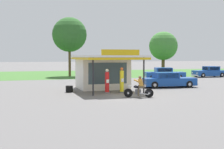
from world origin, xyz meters
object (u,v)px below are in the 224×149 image
object	(u,v)px
spare_tire_stack	(69,89)
featured_classic_sedan	(168,80)
motorcycle_with_rider	(139,88)
parked_car_back_row_left	(209,72)
parked_car_back_row_centre_left	(97,73)
gas_pump_nearside	(107,82)
parked_car_back_row_centre_right	(164,74)
gas_pump_offside	(122,81)

from	to	relation	value
spare_tire_stack	featured_classic_sedan	bearing A→B (deg)	7.41
motorcycle_with_rider	featured_classic_sedan	size ratio (longest dim) A/B	0.37
spare_tire_stack	parked_car_back_row_left	bearing A→B (deg)	29.93
parked_car_back_row_left	spare_tire_stack	bearing A→B (deg)	-150.07
parked_car_back_row_left	parked_car_back_row_centre_left	bearing A→B (deg)	172.74
motorcycle_with_rider	spare_tire_stack	size ratio (longest dim) A/B	3.40
gas_pump_nearside	parked_car_back_row_centre_right	world-z (taller)	gas_pump_nearside
motorcycle_with_rider	parked_car_back_row_centre_left	xyz separation A→B (m)	(2.03, 19.83, 0.07)
parked_car_back_row_centre_right	spare_tire_stack	bearing A→B (deg)	-142.67
gas_pump_nearside	featured_classic_sedan	bearing A→B (deg)	22.56
parked_car_back_row_centre_left	parked_car_back_row_left	bearing A→B (deg)	-7.26
gas_pump_offside	featured_classic_sedan	size ratio (longest dim) A/B	0.38
spare_tire_stack	gas_pump_offside	bearing A→B (deg)	-21.91
gas_pump_nearside	featured_classic_sedan	distance (m)	7.57
parked_car_back_row_left	spare_tire_stack	xyz separation A→B (m)	(-22.58, -13.00, -0.43)
motorcycle_with_rider	gas_pump_offside	bearing A→B (deg)	94.67
spare_tire_stack	gas_pump_nearside	bearing A→B (deg)	-30.24
parked_car_back_row_centre_right	gas_pump_offside	bearing A→B (deg)	-129.26
gas_pump_nearside	motorcycle_with_rider	xyz separation A→B (m)	(1.51, -3.12, -0.25)
featured_classic_sedan	gas_pump_offside	bearing A→B (deg)	-153.14
parked_car_back_row_centre_left	spare_tire_stack	world-z (taller)	parked_car_back_row_centre_left
parked_car_back_row_left	spare_tire_stack	world-z (taller)	parked_car_back_row_left
gas_pump_nearside	featured_classic_sedan	world-z (taller)	gas_pump_nearside
featured_classic_sedan	parked_car_back_row_left	size ratio (longest dim) A/B	1.13
motorcycle_with_rider	parked_car_back_row_centre_right	xyz separation A→B (m)	(9.99, 15.66, 0.04)
gas_pump_nearside	featured_classic_sedan	xyz separation A→B (m)	(6.99, 2.90, -0.24)
featured_classic_sedan	spare_tire_stack	xyz separation A→B (m)	(-9.79, -1.27, -0.40)
parked_car_back_row_left	parked_car_back_row_centre_right	distance (m)	8.54
gas_pump_offside	featured_classic_sedan	bearing A→B (deg)	26.86
featured_classic_sedan	spare_tire_stack	distance (m)	9.88
gas_pump_offside	parked_car_back_row_centre_left	xyz separation A→B (m)	(2.29, 16.70, -0.23)
motorcycle_with_rider	featured_classic_sedan	xyz separation A→B (m)	(5.48, 6.03, 0.02)
featured_classic_sedan	parked_car_back_row_centre_left	world-z (taller)	parked_car_back_row_centre_left
featured_classic_sedan	parked_car_back_row_centre_left	xyz separation A→B (m)	(-3.45, 13.80, 0.05)
parked_car_back_row_left	parked_car_back_row_centre_right	world-z (taller)	parked_car_back_row_left
gas_pump_offside	featured_classic_sedan	world-z (taller)	gas_pump_offside
gas_pump_offside	parked_car_back_row_left	distance (m)	23.61
featured_classic_sedan	parked_car_back_row_centre_left	size ratio (longest dim) A/B	0.97
gas_pump_offside	parked_car_back_row_centre_right	distance (m)	16.20
gas_pump_offside	featured_classic_sedan	xyz separation A→B (m)	(5.73, 2.90, -0.29)
featured_classic_sedan	parked_car_back_row_centre_left	bearing A→B (deg)	104.02
gas_pump_nearside	parked_car_back_row_centre_right	bearing A→B (deg)	47.46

